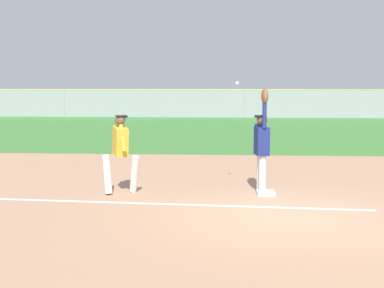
{
  "coord_description": "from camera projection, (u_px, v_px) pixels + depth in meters",
  "views": [
    {
      "loc": [
        -1.11,
        -9.89,
        2.46
      ],
      "look_at": [
        -1.89,
        2.17,
        1.05
      ],
      "focal_mm": 51.55,
      "sensor_mm": 36.0,
      "label": 1
    }
  ],
  "objects": [
    {
      "name": "baseball",
      "position": [
        237.0,
        83.0,
        12.08
      ],
      "size": [
        0.07,
        0.07,
        0.07
      ],
      "primitive_type": "sphere",
      "color": "white"
    },
    {
      "name": "parked_car_white",
      "position": [
        304.0,
        105.0,
        39.07
      ],
      "size": [
        4.49,
        2.3,
        1.25
      ],
      "rotation": [
        0.0,
        0.0,
        0.05
      ],
      "color": "white",
      "rests_on": "ground_plane"
    },
    {
      "name": "parked_car_blue",
      "position": [
        380.0,
        105.0,
        38.8
      ],
      "size": [
        4.48,
        2.28,
        1.25
      ],
      "rotation": [
        0.0,
        0.0,
        0.05
      ],
      "color": "#23389E",
      "rests_on": "ground_plane"
    },
    {
      "name": "fielder",
      "position": [
        262.0,
        142.0,
        11.85
      ],
      "size": [
        0.33,
        0.9,
        2.28
      ],
      "rotation": [
        0.0,
        0.0,
        3.31
      ],
      "color": "silver",
      "rests_on": "ground_plane"
    },
    {
      "name": "ground_plane",
      "position": [
        288.0,
        216.0,
        10.01
      ],
      "size": [
        79.37,
        79.37,
        0.0
      ],
      "primitive_type": "plane",
      "color": "tan"
    },
    {
      "name": "parked_car_green",
      "position": [
        221.0,
        105.0,
        39.79
      ],
      "size": [
        4.52,
        2.34,
        1.25
      ],
      "rotation": [
        0.0,
        0.0,
        0.07
      ],
      "color": "#1E6B33",
      "rests_on": "ground_plane"
    },
    {
      "name": "first_base",
      "position": [
        266.0,
        193.0,
        11.85
      ],
      "size": [
        0.4,
        0.4,
        0.08
      ],
      "primitive_type": "cube",
      "rotation": [
        0.0,
        0.0,
        0.05
      ],
      "color": "white",
      "rests_on": "ground_plane"
    },
    {
      "name": "outfield_fence",
      "position": [
        245.0,
        104.0,
        35.95
      ],
      "size": [
        47.91,
        0.08,
        1.84
      ],
      "color": "#93999E",
      "rests_on": "ground_plane"
    },
    {
      "name": "parked_car_silver",
      "position": [
        137.0,
        104.0,
        40.14
      ],
      "size": [
        4.58,
        2.49,
        1.25
      ],
      "rotation": [
        0.0,
        0.0,
        -0.11
      ],
      "color": "#B7B7BC",
      "rests_on": "ground_plane"
    },
    {
      "name": "runner",
      "position": [
        120.0,
        148.0,
        11.86
      ],
      "size": [
        0.89,
        0.81,
        1.72
      ],
      "rotation": [
        0.0,
        0.0,
        0.41
      ],
      "color": "white",
      "rests_on": "ground_plane"
    },
    {
      "name": "outfield_grass",
      "position": [
        250.0,
        130.0,
        27.05
      ],
      "size": [
        47.83,
        18.18,
        0.01
      ],
      "primitive_type": "cube",
      "color": "#3D7533",
      "rests_on": "ground_plane"
    },
    {
      "name": "chalk_foul_line",
      "position": [
        72.0,
        201.0,
        11.22
      ],
      "size": [
        11.98,
        0.94,
        0.01
      ],
      "primitive_type": "cube",
      "rotation": [
        0.0,
        0.0,
        -0.07
      ],
      "color": "white",
      "rests_on": "ground_plane"
    }
  ]
}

